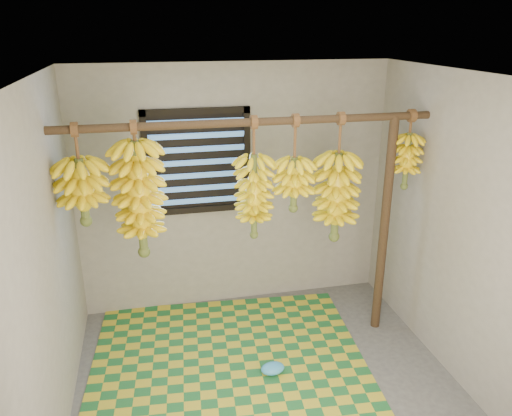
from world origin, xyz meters
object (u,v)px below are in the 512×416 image
object	(u,v)px
plastic_bag	(273,368)
banana_bunch_b	(140,200)
support_post	(384,229)
banana_bunch_a	(82,192)
banana_bunch_f	(407,161)
banana_bunch_d	(254,197)
banana_bunch_c	(294,184)
banana_bunch_e	(336,197)
woven_mat	(228,356)

from	to	relation	value
plastic_bag	banana_bunch_b	world-z (taller)	banana_bunch_b
support_post	banana_bunch_a	distance (m)	2.55
banana_bunch_b	banana_bunch_f	size ratio (longest dim) A/B	1.58
support_post	banana_bunch_d	bearing A→B (deg)	-180.00
banana_bunch_c	banana_bunch_e	bearing A→B (deg)	0.00
plastic_bag	banana_bunch_e	distance (m)	1.52
support_post	woven_mat	bearing A→B (deg)	-173.45
banana_bunch_b	banana_bunch_d	size ratio (longest dim) A/B	1.06
plastic_bag	banana_bunch_c	distance (m)	1.52
plastic_bag	banana_bunch_c	world-z (taller)	banana_bunch_c
banana_bunch_c	plastic_bag	bearing A→B (deg)	-121.18
banana_bunch_b	woven_mat	bearing A→B (deg)	-14.71
banana_bunch_e	plastic_bag	bearing A→B (deg)	-144.82
plastic_bag	banana_bunch_f	bearing A→B (deg)	19.98
banana_bunch_c	banana_bunch_f	world-z (taller)	same
banana_bunch_f	banana_bunch_e	bearing A→B (deg)	180.00
banana_bunch_c	banana_bunch_f	distance (m)	1.01
banana_bunch_c	banana_bunch_d	world-z (taller)	same
plastic_bag	banana_bunch_e	xyz separation A→B (m)	(0.66, 0.47, 1.28)
plastic_bag	support_post	bearing A→B (deg)	22.38
banana_bunch_a	banana_bunch_d	distance (m)	1.32
banana_bunch_c	banana_bunch_e	xyz separation A→B (m)	(0.38, 0.00, -0.14)
woven_mat	banana_bunch_d	xyz separation A→B (m)	(0.27, 0.17, 1.39)
woven_mat	banana_bunch_a	distance (m)	1.86
woven_mat	banana_bunch_d	size ratio (longest dim) A/B	2.27
banana_bunch_b	banana_bunch_c	size ratio (longest dim) A/B	1.34
banana_bunch_d	banana_bunch_f	size ratio (longest dim) A/B	1.49
banana_bunch_b	banana_bunch_e	size ratio (longest dim) A/B	0.98
support_post	banana_bunch_d	xyz separation A→B (m)	(-1.18, -0.00, 0.39)
woven_mat	banana_bunch_b	bearing A→B (deg)	165.29
banana_bunch_d	banana_bunch_e	distance (m)	0.72
banana_bunch_d	banana_bunch_f	xyz separation A→B (m)	(1.33, 0.00, 0.22)
plastic_bag	banana_bunch_a	xyz separation A→B (m)	(-1.37, 0.47, 1.48)
banana_bunch_e	banana_bunch_f	size ratio (longest dim) A/B	1.61
banana_bunch_f	woven_mat	bearing A→B (deg)	-174.06
banana_bunch_c	banana_bunch_d	distance (m)	0.34
banana_bunch_e	banana_bunch_f	world-z (taller)	same
woven_mat	banana_bunch_f	distance (m)	2.28
banana_bunch_c	banana_bunch_f	size ratio (longest dim) A/B	1.18
banana_bunch_b	banana_bunch_d	world-z (taller)	same
support_post	woven_mat	distance (m)	1.77
plastic_bag	banana_bunch_b	distance (m)	1.75
woven_mat	banana_bunch_a	world-z (taller)	banana_bunch_a
banana_bunch_b	banana_bunch_c	bearing A→B (deg)	-0.00
plastic_bag	banana_bunch_d	bearing A→B (deg)	96.48
plastic_bag	banana_bunch_c	size ratio (longest dim) A/B	0.25
banana_bunch_c	banana_bunch_a	bearing A→B (deg)	180.00
banana_bunch_f	banana_bunch_d	bearing A→B (deg)	180.00
support_post	banana_bunch_c	size ratio (longest dim) A/B	2.49
banana_bunch_d	woven_mat	bearing A→B (deg)	-148.13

